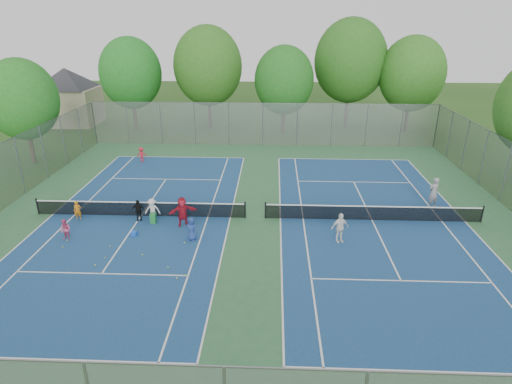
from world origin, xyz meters
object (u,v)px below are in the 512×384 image
(ball_hopper, at_px, (153,218))
(ball_crate, at_px, (134,233))
(net_right, at_px, (373,213))
(instructor, at_px, (434,192))
(net_left, at_px, (140,209))

(ball_hopper, bearing_deg, ball_crate, -113.15)
(net_right, distance_m, instructor, 4.74)
(ball_crate, relative_size, instructor, 0.15)
(net_left, distance_m, ball_hopper, 1.40)
(net_right, height_order, instructor, instructor)
(net_left, xyz_separation_m, ball_hopper, (1.03, -0.94, -0.14))
(net_right, relative_size, ball_crate, 42.85)
(net_left, xyz_separation_m, instructor, (18.20, 2.12, 0.55))
(net_right, bearing_deg, instructor, 26.76)
(instructor, bearing_deg, net_left, -16.39)
(ball_crate, bearing_deg, net_left, 98.07)
(net_right, xyz_separation_m, ball_crate, (-13.64, -2.52, -0.33))
(ball_hopper, bearing_deg, net_left, 137.49)
(ball_hopper, relative_size, instructor, 0.31)
(net_left, relative_size, net_right, 1.00)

